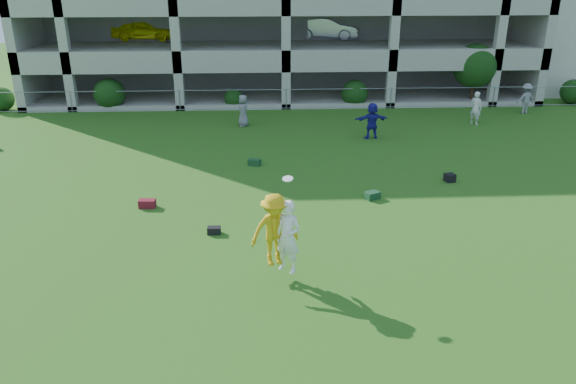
{
  "coord_description": "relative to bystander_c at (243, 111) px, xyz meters",
  "views": [
    {
      "loc": [
        -1.54,
        -12.41,
        7.65
      ],
      "look_at": [
        -0.73,
        3.0,
        1.4
      ],
      "focal_mm": 35.0,
      "sensor_mm": 36.0,
      "label": 1
    }
  ],
  "objects": [
    {
      "name": "bystander_e",
      "position": [
        11.91,
        -0.33,
        0.06
      ],
      "size": [
        0.72,
        0.74,
        1.72
      ],
      "primitive_type": "imported",
      "rotation": [
        0.0,
        0.0,
        2.27
      ],
      "color": "silver",
      "rests_on": "ground"
    },
    {
      "name": "bystander_f",
      "position": [
        15.53,
        1.87,
        0.02
      ],
      "size": [
        1.15,
        0.77,
        1.65
      ],
      "primitive_type": "imported",
      "rotation": [
        0.0,
        0.0,
        3.3
      ],
      "color": "gray",
      "rests_on": "ground"
    },
    {
      "name": "fence",
      "position": [
        2.36,
        3.39,
        -0.19
      ],
      "size": [
        36.06,
        0.06,
        1.2
      ],
      "color": "gray",
      "rests_on": "ground"
    },
    {
      "name": "frisbee_contest",
      "position": [
        1.23,
        -15.18,
        0.56
      ],
      "size": [
        1.47,
        1.05,
        2.5
      ],
      "color": "gold",
      "rests_on": "ground"
    },
    {
      "name": "bag_black_b",
      "position": [
        -0.64,
        -12.44,
        -0.69
      ],
      "size": [
        0.41,
        0.26,
        0.22
      ],
      "primitive_type": "cube",
      "rotation": [
        0.0,
        0.0,
        -0.03
      ],
      "color": "black",
      "rests_on": "ground"
    },
    {
      "name": "ground",
      "position": [
        2.36,
        -15.61,
        -0.8
      ],
      "size": [
        100.0,
        100.0,
        0.0
      ],
      "primitive_type": "plane",
      "color": "#235114",
      "rests_on": "ground"
    },
    {
      "name": "bag_green_c",
      "position": [
        4.74,
        -9.94,
        -0.67
      ],
      "size": [
        0.6,
        0.54,
        0.26
      ],
      "primitive_type": "cube",
      "rotation": [
        0.0,
        0.0,
        0.48
      ],
      "color": "#133516",
      "rests_on": "ground"
    },
    {
      "name": "shrub_row",
      "position": [
        6.95,
        4.09,
        0.71
      ],
      "size": [
        34.38,
        2.52,
        3.5
      ],
      "color": "#163D11",
      "rests_on": "ground"
    },
    {
      "name": "bag_red_a",
      "position": [
        -3.04,
        -10.31,
        -0.66
      ],
      "size": [
        0.57,
        0.33,
        0.28
      ],
      "primitive_type": "cube",
      "rotation": [
        0.0,
        0.0,
        -0.06
      ],
      "color": "#530E16",
      "rests_on": "ground"
    },
    {
      "name": "bag_green_g",
      "position": [
        0.58,
        -6.14,
        -0.68
      ],
      "size": [
        0.57,
        0.46,
        0.25
      ],
      "primitive_type": "cube",
      "rotation": [
        0.0,
        0.0,
        -0.37
      ],
      "color": "#153814",
      "rests_on": "ground"
    },
    {
      "name": "bystander_c",
      "position": [
        0.0,
        0.0,
        0.0
      ],
      "size": [
        0.61,
        0.84,
        1.6
      ],
      "primitive_type": "imported",
      "rotation": [
        0.0,
        0.0,
        -1.43
      ],
      "color": "slate",
      "rests_on": "ground"
    },
    {
      "name": "crate_d",
      "position": [
        8.01,
        -8.4,
        -0.65
      ],
      "size": [
        0.42,
        0.42,
        0.3
      ],
      "primitive_type": "cube",
      "rotation": [
        0.0,
        0.0,
        0.23
      ],
      "color": "black",
      "rests_on": "ground"
    },
    {
      "name": "bystander_d",
      "position": [
        6.11,
        -2.55,
        0.05
      ],
      "size": [
        1.63,
        0.68,
        1.71
      ],
      "primitive_type": "imported",
      "rotation": [
        0.0,
        0.0,
        3.25
      ],
      "color": "navy",
      "rests_on": "ground"
    }
  ]
}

